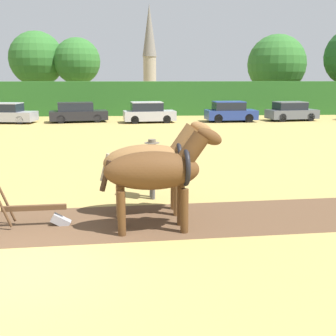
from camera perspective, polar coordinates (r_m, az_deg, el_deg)
The scene contains 15 objects.
ground_plane at distance 8.45m, azimuth -18.99°, elevation -12.50°, with size 240.00×240.00×0.00m, color #A88E4C.
hedgerow at distance 38.75m, azimuth -6.90°, elevation 9.33°, with size 56.05×1.58×3.02m, color #286023.
tree_far_left at distance 46.97m, azimuth -17.36°, elevation 13.91°, with size 5.62×5.62×8.05m.
tree_left at distance 45.32m, azimuth -12.21°, elevation 13.94°, with size 4.72×4.72×7.35m.
tree_center_left at distance 46.78m, azimuth 14.51°, elevation 13.46°, with size 6.09×6.09×7.77m.
church_spire at distance 69.24m, azimuth -2.52°, elevation 15.71°, with size 2.24×2.24×14.54m.
draft_horse_lead_left at distance 9.38m, azimuth -1.51°, elevation -0.37°, with size 2.81×1.05×2.40m.
draft_horse_lead_right at distance 10.58m, azimuth -2.17°, elevation 0.82°, with size 2.91×1.12×2.43m.
plow at distance 10.35m, azimuth -16.91°, elevation -5.83°, with size 1.71×0.49×1.13m.
farmer_beside_team at distance 12.00m, azimuth -2.17°, elevation 0.56°, with size 0.43×0.67×1.72m.
parked_car_left at distance 34.26m, azimuth -21.13°, elevation 6.91°, with size 4.45×2.33×1.52m.
parked_car_center_left at distance 33.43m, azimuth -12.16°, elevation 7.34°, with size 4.63×2.57×1.51m.
parked_car_center at distance 32.41m, azimuth -2.65°, elevation 7.49°, with size 4.08×2.20×1.57m.
parked_car_center_right at distance 33.37m, azimuth 8.43°, elevation 7.52°, with size 3.99×2.06×1.57m.
parked_car_right at distance 35.18m, azimuth 16.35°, elevation 7.35°, with size 4.14×2.32×1.50m.
Camera 1 is at (2.24, -7.38, 3.44)m, focal length 45.00 mm.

